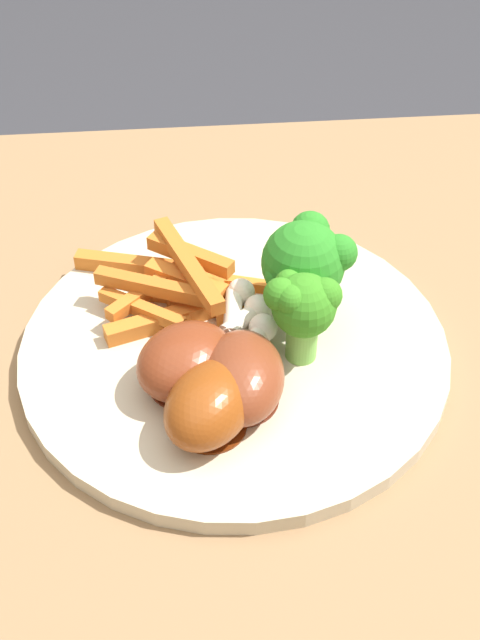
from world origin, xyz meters
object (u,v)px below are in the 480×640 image
at_px(dining_table, 237,475).
at_px(chicken_drumstick_extra, 235,372).
at_px(broccoli_floret_front, 300,275).
at_px(broccoli_floret_back, 302,301).
at_px(carrot_fries_pile, 177,288).
at_px(chicken_drumstick_near, 191,358).
at_px(broccoli_floret_middle, 306,261).
at_px(chicken_drumstick_far, 214,398).
at_px(dinner_plate, 240,348).

bearing_deg(dining_table, chicken_drumstick_extra, -96.23).
height_order(broccoli_floret_front, broccoli_floret_back, broccoli_floret_front).
xyz_separation_m(carrot_fries_pile, chicken_drumstick_near, (0.01, -0.08, 0.01)).
bearing_deg(broccoli_floret_back, broccoli_floret_middle, 78.42).
xyz_separation_m(dining_table, broccoli_floret_front, (0.05, 0.03, 0.17)).
relative_size(broccoli_floret_middle, carrot_fries_pile, 0.48).
bearing_deg(carrot_fries_pile, broccoli_floret_middle, -13.04).
height_order(broccoli_floret_middle, carrot_fries_pile, broccoli_floret_middle).
bearing_deg(broccoli_floret_middle, broccoli_floret_back, -101.58).
relative_size(broccoli_floret_middle, chicken_drumstick_far, 0.63).
bearing_deg(broccoli_floret_back, carrot_fries_pile, 144.11).
bearing_deg(chicken_drumstick_far, chicken_drumstick_extra, 55.99).
bearing_deg(chicken_drumstick_near, broccoli_floret_back, 15.49).
xyz_separation_m(dinner_plate, broccoli_floret_front, (0.04, 0.02, 0.05)).
bearing_deg(chicken_drumstick_far, broccoli_floret_middle, 54.01).
distance_m(dining_table, chicken_drumstick_extra, 0.15).
relative_size(broccoli_floret_front, broccoli_floret_middle, 0.89).
distance_m(dining_table, broccoli_floret_front, 0.18).
xyz_separation_m(dinner_plate, carrot_fries_pile, (-0.04, 0.05, 0.02)).
xyz_separation_m(broccoli_floret_back, chicken_drumstick_extra, (-0.05, -0.04, -0.02)).
xyz_separation_m(carrot_fries_pile, chicken_drumstick_far, (0.02, -0.11, 0.01)).
height_order(dining_table, chicken_drumstick_far, chicken_drumstick_far).
relative_size(carrot_fries_pile, chicken_drumstick_near, 1.48).
height_order(broccoli_floret_front, chicken_drumstick_far, broccoli_floret_front).
xyz_separation_m(dinner_plate, chicken_drumstick_far, (-0.02, -0.07, 0.03)).
bearing_deg(carrot_fries_pile, dining_table, -59.17).
distance_m(chicken_drumstick_far, chicken_drumstick_extra, 0.03).
xyz_separation_m(dinner_plate, broccoli_floret_back, (0.04, -0.01, 0.05)).
distance_m(broccoli_floret_middle, chicken_drumstick_far, 0.12).
bearing_deg(chicken_drumstick_extra, chicken_drumstick_far, -124.01).
bearing_deg(chicken_drumstick_far, carrot_fries_pile, 99.40).
height_order(dining_table, chicken_drumstick_extra, chicken_drumstick_extra).
distance_m(broccoli_floret_middle, chicken_drumstick_near, 0.10).
bearing_deg(chicken_drumstick_extra, dining_table, 83.77).
bearing_deg(chicken_drumstick_near, broccoli_floret_front, 33.68).
bearing_deg(chicken_drumstick_near, dinner_plate, 43.38).
bearing_deg(chicken_drumstick_far, chicken_drumstick_near, 108.69).
relative_size(broccoli_floret_middle, chicken_drumstick_extra, 0.56).
distance_m(dining_table, dinner_plate, 0.12).
height_order(broccoli_floret_front, chicken_drumstick_extra, broccoli_floret_front).
height_order(broccoli_floret_front, chicken_drumstick_near, broccoli_floret_front).
xyz_separation_m(broccoli_floret_back, carrot_fries_pile, (-0.08, 0.06, -0.03)).
height_order(broccoli_floret_middle, chicken_drumstick_far, broccoli_floret_middle).
xyz_separation_m(broccoli_floret_front, broccoli_floret_back, (-0.00, -0.03, 0.00)).
relative_size(dining_table, dinner_plate, 3.76).
bearing_deg(chicken_drumstick_near, dining_table, 27.96).
bearing_deg(broccoli_floret_middle, chicken_drumstick_far, -125.99).
bearing_deg(dinner_plate, broccoli_floret_middle, 28.54).
bearing_deg(broccoli_floret_back, chicken_drumstick_extra, -142.71).
height_order(dinner_plate, chicken_drumstick_extra, chicken_drumstick_extra).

